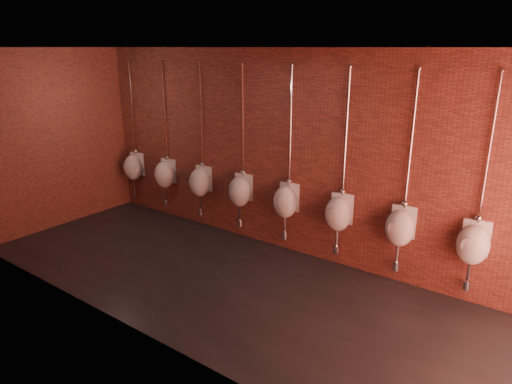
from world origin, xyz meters
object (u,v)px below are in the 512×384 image
at_px(urinal_1, 165,174).
at_px(urinal_5, 339,213).
at_px(urinal_0, 133,167).
at_px(urinal_6, 400,227).
at_px(urinal_2, 200,182).
at_px(urinal_3, 240,191).
at_px(urinal_7, 473,243).
at_px(urinal_4, 286,201).

height_order(urinal_1, urinal_5, same).
distance_m(urinal_1, urinal_5, 3.68).
bearing_deg(urinal_0, urinal_6, 0.00).
bearing_deg(urinal_1, urinal_5, 0.00).
xyz_separation_m(urinal_1, urinal_5, (3.68, 0.00, 0.00)).
bearing_deg(urinal_0, urinal_2, 0.00).
xyz_separation_m(urinal_2, urinal_5, (2.76, 0.00, 0.00)).
relative_size(urinal_0, urinal_1, 1.00).
height_order(urinal_2, urinal_6, same).
distance_m(urinal_0, urinal_3, 2.76).
xyz_separation_m(urinal_0, urinal_7, (6.44, 0.00, 0.00)).
bearing_deg(urinal_4, urinal_6, 0.00).
relative_size(urinal_4, urinal_5, 1.00).
height_order(urinal_5, urinal_7, same).
bearing_deg(urinal_1, urinal_2, 0.00).
bearing_deg(urinal_5, urinal_7, 0.00).
xyz_separation_m(urinal_0, urinal_3, (2.76, 0.00, 0.00)).
xyz_separation_m(urinal_6, urinal_7, (0.92, 0.00, 0.00)).
bearing_deg(urinal_3, urinal_0, 180.00).
distance_m(urinal_0, urinal_2, 1.84).
bearing_deg(urinal_3, urinal_4, 0.00).
bearing_deg(urinal_1, urinal_7, 0.00).
bearing_deg(urinal_2, urinal_0, 180.00).
bearing_deg(urinal_0, urinal_7, 0.00).
distance_m(urinal_0, urinal_4, 3.68).
bearing_deg(urinal_4, urinal_1, 180.00).
bearing_deg(urinal_1, urinal_6, 0.00).
bearing_deg(urinal_6, urinal_2, 180.00).
height_order(urinal_1, urinal_6, same).
distance_m(urinal_2, urinal_3, 0.92).
relative_size(urinal_3, urinal_6, 1.00).
relative_size(urinal_2, urinal_4, 1.00).
xyz_separation_m(urinal_5, urinal_6, (0.92, 0.00, 0.00)).
xyz_separation_m(urinal_0, urinal_4, (3.68, 0.00, 0.00)).
bearing_deg(urinal_4, urinal_3, 180.00).
relative_size(urinal_2, urinal_3, 1.00).
bearing_deg(urinal_2, urinal_3, 0.00).
relative_size(urinal_1, urinal_4, 1.00).
relative_size(urinal_5, urinal_6, 1.00).
xyz_separation_m(urinal_1, urinal_6, (4.60, 0.00, 0.00)).
relative_size(urinal_0, urinal_6, 1.00).
height_order(urinal_1, urinal_4, same).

